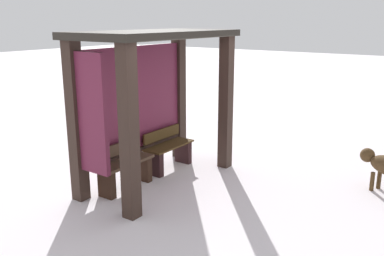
# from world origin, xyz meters

# --- Properties ---
(ground_plane) EXTENTS (60.00, 60.00, 0.00)m
(ground_plane) POSITION_xyz_m (0.00, 0.00, 0.00)
(ground_plane) COLOR silver
(bus_shelter) EXTENTS (2.96, 1.44, 2.60)m
(bus_shelter) POSITION_xyz_m (-0.08, 0.16, 1.76)
(bus_shelter) COLOR #33241D
(bus_shelter) RESTS_ON ground
(bench_left_inside) EXTENTS (1.08, 0.35, 0.77)m
(bench_left_inside) POSITION_xyz_m (-0.59, 0.27, 0.36)
(bench_left_inside) COLOR #483426
(bench_left_inside) RESTS_ON ground
(bench_center_inside) EXTENTS (1.08, 0.40, 0.76)m
(bench_center_inside) POSITION_xyz_m (0.59, 0.27, 0.34)
(bench_center_inside) COLOR #453117
(bench_center_inside) RESTS_ON ground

